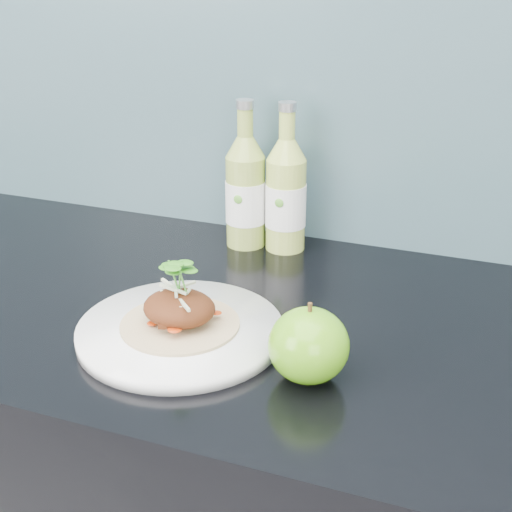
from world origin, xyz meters
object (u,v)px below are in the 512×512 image
(cider_bottle_right, at_px, (286,195))
(green_apple, at_px, (309,345))
(dinner_plate, at_px, (180,331))
(cider_bottle_left, at_px, (246,192))

(cider_bottle_right, bearing_deg, green_apple, -66.55)
(green_apple, bearing_deg, dinner_plate, 169.53)
(cider_bottle_left, relative_size, cider_bottle_right, 1.00)
(dinner_plate, bearing_deg, cider_bottle_right, 84.17)
(cider_bottle_left, distance_m, cider_bottle_right, 0.07)
(dinner_plate, xyz_separation_m, cider_bottle_left, (-0.03, 0.31, 0.08))
(cider_bottle_left, bearing_deg, cider_bottle_right, 13.73)
(cider_bottle_left, bearing_deg, green_apple, -50.74)
(dinner_plate, xyz_separation_m, green_apple, (0.18, -0.03, 0.04))
(dinner_plate, distance_m, green_apple, 0.19)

